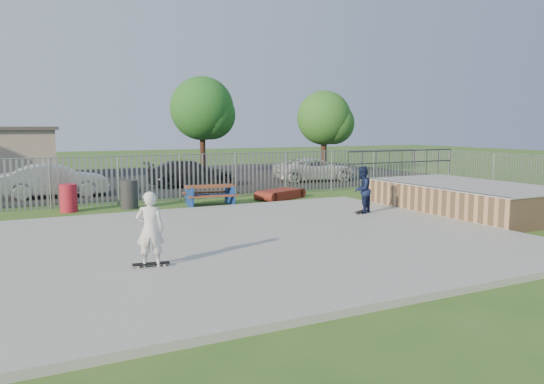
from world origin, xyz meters
name	(u,v)px	position (x,y,z in m)	size (l,w,h in m)	color
ground	(244,243)	(0.00, 0.00, 0.00)	(120.00, 120.00, 0.00)	#326221
concrete_slab	(244,241)	(0.00, 0.00, 0.07)	(15.00, 12.00, 0.15)	#989893
quarter_pipe	(466,198)	(9.50, 1.04, 0.56)	(5.50, 7.05, 2.19)	tan
fence	(217,188)	(1.00, 4.59, 1.00)	(26.04, 16.02, 2.00)	gray
picnic_table	(210,196)	(1.61, 6.98, 0.43)	(2.19, 1.89, 0.84)	brown
funbox	(280,194)	(5.13, 7.54, 0.20)	(2.26, 1.72, 0.41)	maroon
trash_bin_red	(69,198)	(-3.65, 7.96, 0.52)	(0.63, 0.63, 1.05)	#B01B2D
trash_bin_grey	(129,194)	(-1.44, 7.79, 0.56)	(0.67, 0.67, 1.11)	#2A2A2D
parking_lot	(113,181)	(0.00, 19.00, 0.01)	(40.00, 18.00, 0.02)	black
car_silver	(55,180)	(-3.72, 12.59, 0.77)	(1.60, 4.58, 1.51)	silver
car_dark	(191,173)	(3.13, 14.01, 0.71)	(1.93, 4.76, 1.38)	#212227
car_white	(315,169)	(10.60, 13.51, 0.69)	(2.24, 4.85, 1.35)	silver
tree_mid	(202,109)	(6.21, 20.72, 4.38)	(4.22, 4.22, 6.51)	#3F2319
tree_right	(324,118)	(13.63, 17.33, 3.76)	(3.62, 3.62, 5.59)	#41261A
skateboard_a	(362,212)	(5.47, 2.01, 0.19)	(0.79, 0.58, 0.08)	black
skateboard_b	(151,265)	(-3.01, -1.81, 0.19)	(0.82, 0.34, 0.08)	black
skater_navy	(362,190)	(5.47, 2.01, 0.98)	(0.81, 0.63, 1.66)	#131C3D
skater_white	(150,229)	(-3.01, -1.81, 0.98)	(0.61, 0.40, 1.66)	white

